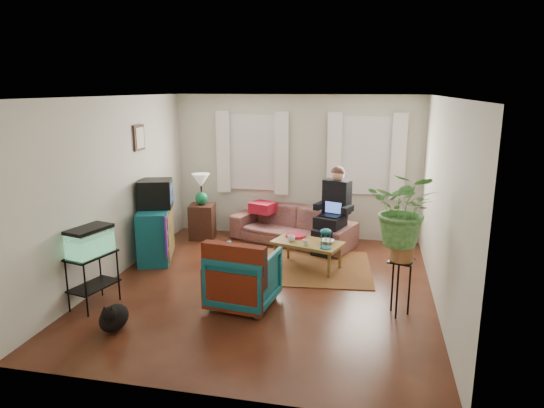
% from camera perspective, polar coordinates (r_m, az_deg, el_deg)
% --- Properties ---
extents(floor, '(4.50, 5.00, 0.01)m').
position_cam_1_polar(floor, '(6.87, -0.70, -9.73)').
color(floor, '#4F2B14').
rests_on(floor, ground).
extents(ceiling, '(4.50, 5.00, 0.01)m').
position_cam_1_polar(ceiling, '(6.31, -0.77, 12.51)').
color(ceiling, white).
rests_on(ceiling, wall_back).
extents(wall_back, '(4.50, 0.01, 2.60)m').
position_cam_1_polar(wall_back, '(8.88, 2.83, 4.36)').
color(wall_back, silver).
rests_on(wall_back, floor).
extents(wall_front, '(4.50, 0.01, 2.60)m').
position_cam_1_polar(wall_front, '(4.16, -8.40, -6.47)').
color(wall_front, silver).
rests_on(wall_front, floor).
extents(wall_left, '(0.01, 5.00, 2.60)m').
position_cam_1_polar(wall_left, '(7.29, -18.27, 1.67)').
color(wall_left, silver).
rests_on(wall_left, floor).
extents(wall_right, '(0.01, 5.00, 2.60)m').
position_cam_1_polar(wall_right, '(6.37, 19.41, -0.06)').
color(wall_right, silver).
rests_on(wall_right, floor).
extents(window_left, '(1.08, 0.04, 1.38)m').
position_cam_1_polar(window_left, '(8.98, -2.24, 6.08)').
color(window_left, white).
rests_on(window_left, wall_back).
extents(window_right, '(1.08, 0.04, 1.38)m').
position_cam_1_polar(window_right, '(8.71, 11.01, 5.61)').
color(window_right, white).
rests_on(window_right, wall_back).
extents(curtains_left, '(1.36, 0.06, 1.50)m').
position_cam_1_polar(curtains_left, '(8.91, -2.37, 6.02)').
color(curtains_left, white).
rests_on(curtains_left, wall_back).
extents(curtains_right, '(1.36, 0.06, 1.50)m').
position_cam_1_polar(curtains_right, '(8.63, 10.99, 5.54)').
color(curtains_right, white).
rests_on(curtains_right, wall_back).
extents(picture_frame, '(0.04, 0.32, 0.40)m').
position_cam_1_polar(picture_frame, '(7.92, -15.32, 7.53)').
color(picture_frame, '#3D2616').
rests_on(picture_frame, wall_left).
extents(area_rug, '(2.14, 1.78, 0.01)m').
position_cam_1_polar(area_rug, '(7.58, 3.92, -7.40)').
color(area_rug, brown).
rests_on(area_rug, floor).
extents(sofa, '(2.35, 1.56, 0.86)m').
position_cam_1_polar(sofa, '(8.62, 2.47, -1.84)').
color(sofa, brown).
rests_on(sofa, floor).
extents(seated_person, '(0.74, 0.82, 1.31)m').
position_cam_1_polar(seated_person, '(8.22, 7.28, -1.09)').
color(seated_person, black).
rests_on(seated_person, sofa).
extents(side_table, '(0.49, 0.49, 0.63)m').
position_cam_1_polar(side_table, '(9.01, -8.20, -2.03)').
color(side_table, '#3E2C17').
rests_on(side_table, floor).
extents(table_lamp, '(0.37, 0.37, 0.58)m').
position_cam_1_polar(table_lamp, '(8.87, -8.32, 1.64)').
color(table_lamp, white).
rests_on(table_lamp, side_table).
extents(dresser, '(0.73, 1.03, 0.84)m').
position_cam_1_polar(dresser, '(8.02, -13.55, -3.46)').
color(dresser, '#125F71').
rests_on(dresser, floor).
extents(crt_tv, '(0.63, 0.60, 0.45)m').
position_cam_1_polar(crt_tv, '(7.95, -13.58, 1.19)').
color(crt_tv, black).
rests_on(crt_tv, dresser).
extents(aquarium_stand, '(0.48, 0.68, 0.69)m').
position_cam_1_polar(aquarium_stand, '(6.58, -20.26, -8.43)').
color(aquarium_stand, black).
rests_on(aquarium_stand, floor).
extents(aquarium, '(0.43, 0.62, 0.36)m').
position_cam_1_polar(aquarium, '(6.41, -20.64, -4.07)').
color(aquarium, '#7FD899').
rests_on(aquarium, aquarium_stand).
extents(black_cat, '(0.40, 0.50, 0.38)m').
position_cam_1_polar(black_cat, '(5.94, -18.11, -12.32)').
color(black_cat, black).
rests_on(black_cat, floor).
extents(armchair, '(0.87, 0.83, 0.80)m').
position_cam_1_polar(armchair, '(6.21, -3.33, -8.35)').
color(armchair, '#104D60').
rests_on(armchair, floor).
extents(serape_throw, '(0.82, 0.29, 0.66)m').
position_cam_1_polar(serape_throw, '(5.88, -4.54, -7.89)').
color(serape_throw, '#9E0A0A').
rests_on(serape_throw, armchair).
extents(coffee_table, '(1.15, 0.84, 0.43)m').
position_cam_1_polar(coffee_table, '(7.49, 4.19, -5.99)').
color(coffee_table, olive).
rests_on(coffee_table, floor).
extents(cup_a, '(0.15, 0.15, 0.09)m').
position_cam_1_polar(cup_a, '(7.43, 2.29, -4.04)').
color(cup_a, white).
rests_on(cup_a, coffee_table).
extents(cup_b, '(0.12, 0.12, 0.09)m').
position_cam_1_polar(cup_b, '(7.25, 3.99, -4.53)').
color(cup_b, beige).
rests_on(cup_b, coffee_table).
extents(bowl, '(0.25, 0.25, 0.05)m').
position_cam_1_polar(bowl, '(7.39, 6.50, -4.38)').
color(bowl, white).
rests_on(bowl, coffee_table).
extents(snack_tray, '(0.40, 0.40, 0.04)m').
position_cam_1_polar(snack_tray, '(7.66, 2.78, -3.72)').
color(snack_tray, '#B21414').
rests_on(snack_tray, coffee_table).
extents(birdcage, '(0.21, 0.21, 0.30)m').
position_cam_1_polar(birdcage, '(7.12, 6.34, -4.03)').
color(birdcage, '#115B6B').
rests_on(birdcage, coffee_table).
extents(plant_stand, '(0.37, 0.37, 0.71)m').
position_cam_1_polar(plant_stand, '(6.15, 14.79, -9.49)').
color(plant_stand, black).
rests_on(plant_stand, floor).
extents(potted_plant, '(0.97, 0.89, 0.90)m').
position_cam_1_polar(potted_plant, '(5.88, 15.28, -1.92)').
color(potted_plant, '#599947').
rests_on(potted_plant, plant_stand).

